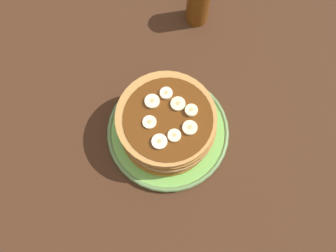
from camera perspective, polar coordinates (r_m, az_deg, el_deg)
ground_plane at (r=80.62cm, az=0.00°, el=-1.42°), size 140.00×140.00×3.00cm
plate at (r=78.32cm, az=0.00°, el=-0.88°), size 27.16×27.16×1.72cm
pancake_stack at (r=74.09cm, az=-0.20°, el=0.40°), size 21.43×21.20×7.96cm
banana_slice_0 at (r=71.39cm, az=-2.80°, el=3.85°), size 3.08×3.08×0.91cm
banana_slice_1 at (r=70.71cm, az=3.80°, el=2.54°), size 2.60×2.60×1.08cm
banana_slice_2 at (r=68.93cm, az=1.03°, el=-1.57°), size 2.67×2.67×0.81cm
banana_slice_3 at (r=69.96cm, az=-3.03°, el=0.61°), size 2.80×2.80×0.70cm
banana_slice_4 at (r=72.14cm, az=-0.30°, el=5.34°), size 2.65×2.65×0.89cm
banana_slice_5 at (r=69.47cm, az=3.57°, el=-0.31°), size 3.00×3.00×0.96cm
banana_slice_6 at (r=68.53cm, az=-1.40°, el=-2.57°), size 3.12×3.12×0.90cm
banana_slice_7 at (r=71.25cm, az=1.63°, el=3.60°), size 3.04×3.04×0.84cm
syrup_bottle at (r=88.82cm, az=4.95°, el=19.49°), size 5.67×5.67×13.87cm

